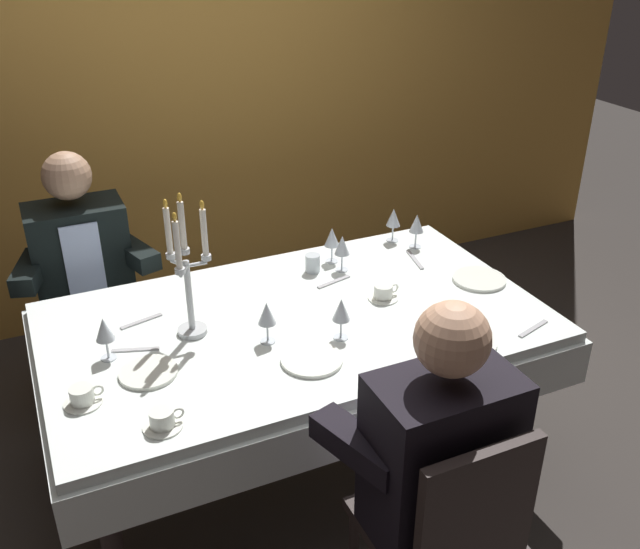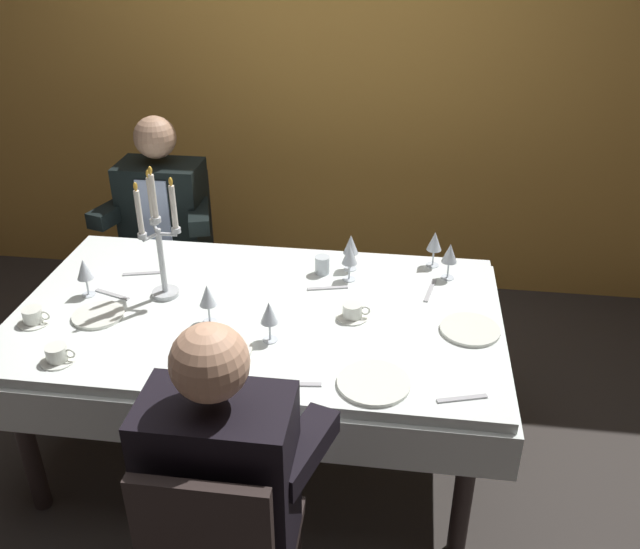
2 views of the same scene
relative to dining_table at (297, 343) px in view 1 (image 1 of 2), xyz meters
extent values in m
plane|color=#36312D|center=(0.00, 0.00, -0.62)|extent=(12.00, 12.00, 0.00)
cube|color=gold|center=(0.00, 1.66, 0.73)|extent=(6.00, 0.12, 2.70)
cube|color=white|center=(0.00, 0.00, 0.10)|extent=(1.90, 1.10, 0.04)
cube|color=white|center=(0.00, 0.00, -0.01)|extent=(1.94, 1.14, 0.18)
cylinder|color=#2D2320|center=(-0.83, -0.43, -0.27)|extent=(0.07, 0.07, 0.70)
cylinder|color=#2D2320|center=(0.83, -0.43, -0.27)|extent=(0.07, 0.07, 0.70)
cylinder|color=#2D2320|center=(-0.83, 0.43, -0.27)|extent=(0.07, 0.07, 0.70)
cylinder|color=#2D2320|center=(0.83, 0.43, -0.27)|extent=(0.07, 0.07, 0.70)
cylinder|color=silver|center=(-0.40, 0.06, 0.13)|extent=(0.11, 0.11, 0.02)
cylinder|color=silver|center=(-0.40, 0.06, 0.28)|extent=(0.02, 0.02, 0.28)
cylinder|color=silver|center=(-0.40, 0.06, 0.46)|extent=(0.04, 0.04, 0.02)
cylinder|color=white|center=(-0.40, 0.06, 0.56)|extent=(0.02, 0.02, 0.17)
ellipsoid|color=yellow|center=(-0.40, 0.06, 0.66)|extent=(0.02, 0.02, 0.03)
cylinder|color=silver|center=(-0.36, 0.06, 0.40)|extent=(0.07, 0.01, 0.01)
cylinder|color=silver|center=(-0.32, 0.06, 0.42)|extent=(0.04, 0.04, 0.02)
cylinder|color=white|center=(-0.32, 0.06, 0.52)|extent=(0.02, 0.02, 0.17)
ellipsoid|color=yellow|center=(-0.32, 0.06, 0.62)|extent=(0.02, 0.02, 0.03)
cylinder|color=silver|center=(-0.41, 0.09, 0.40)|extent=(0.05, 0.07, 0.01)
cylinder|color=silver|center=(-0.43, 0.12, 0.42)|extent=(0.04, 0.04, 0.02)
cylinder|color=white|center=(-0.43, 0.12, 0.52)|extent=(0.02, 0.02, 0.17)
ellipsoid|color=yellow|center=(-0.43, 0.12, 0.62)|extent=(0.02, 0.02, 0.03)
cylinder|color=silver|center=(-0.41, 0.03, 0.40)|extent=(0.05, 0.07, 0.01)
cylinder|color=silver|center=(-0.43, -0.01, 0.42)|extent=(0.04, 0.04, 0.02)
cylinder|color=white|center=(-0.43, -0.01, 0.52)|extent=(0.02, 0.02, 0.17)
ellipsoid|color=yellow|center=(-0.43, -0.01, 0.62)|extent=(0.02, 0.02, 0.03)
cylinder|color=white|center=(0.49, -0.41, 0.13)|extent=(0.25, 0.25, 0.01)
cylinder|color=white|center=(-0.60, -0.13, 0.13)|extent=(0.20, 0.20, 0.01)
cylinder|color=white|center=(0.83, -0.04, 0.13)|extent=(0.23, 0.23, 0.01)
cylinder|color=white|center=(-0.06, -0.29, 0.13)|extent=(0.22, 0.22, 0.01)
cylinder|color=silver|center=(0.09, -0.20, 0.12)|extent=(0.06, 0.06, 0.00)
cylinder|color=silver|center=(0.09, -0.20, 0.16)|extent=(0.01, 0.01, 0.07)
cone|color=silver|center=(0.09, -0.20, 0.24)|extent=(0.07, 0.07, 0.08)
cylinder|color=silver|center=(0.34, 0.29, 0.12)|extent=(0.06, 0.06, 0.00)
cylinder|color=silver|center=(0.34, 0.29, 0.16)|extent=(0.01, 0.01, 0.07)
cone|color=silver|center=(0.34, 0.29, 0.24)|extent=(0.07, 0.07, 0.08)
cylinder|color=#E0D172|center=(0.34, 0.29, 0.22)|extent=(0.04, 0.04, 0.03)
cylinder|color=silver|center=(0.69, 0.47, 0.12)|extent=(0.06, 0.06, 0.00)
cylinder|color=silver|center=(0.69, 0.47, 0.16)|extent=(0.01, 0.01, 0.07)
cone|color=silver|center=(0.69, 0.47, 0.24)|extent=(0.07, 0.07, 0.08)
cylinder|color=#E0D172|center=(0.69, 0.47, 0.22)|extent=(0.04, 0.04, 0.03)
cylinder|color=silver|center=(-0.16, -0.11, 0.12)|extent=(0.06, 0.06, 0.00)
cylinder|color=silver|center=(-0.16, -0.11, 0.16)|extent=(0.01, 0.01, 0.07)
cone|color=silver|center=(-0.16, -0.11, 0.24)|extent=(0.07, 0.07, 0.08)
cylinder|color=#E0D172|center=(-0.16, -0.11, 0.22)|extent=(0.04, 0.04, 0.03)
cylinder|color=silver|center=(-0.71, 0.02, 0.12)|extent=(0.06, 0.06, 0.00)
cylinder|color=silver|center=(-0.71, 0.02, 0.16)|extent=(0.01, 0.01, 0.07)
cone|color=silver|center=(-0.71, 0.02, 0.24)|extent=(0.07, 0.07, 0.08)
cylinder|color=maroon|center=(-0.71, 0.02, 0.22)|extent=(0.04, 0.04, 0.03)
cylinder|color=silver|center=(0.75, 0.36, 0.12)|extent=(0.06, 0.06, 0.00)
cylinder|color=silver|center=(0.75, 0.36, 0.16)|extent=(0.01, 0.01, 0.07)
cone|color=silver|center=(0.75, 0.36, 0.24)|extent=(0.07, 0.07, 0.08)
cylinder|color=maroon|center=(0.75, 0.36, 0.22)|extent=(0.04, 0.04, 0.03)
cylinder|color=silver|center=(0.33, 0.38, 0.12)|extent=(0.06, 0.06, 0.00)
cylinder|color=silver|center=(0.33, 0.38, 0.16)|extent=(0.01, 0.01, 0.07)
cone|color=silver|center=(0.33, 0.38, 0.24)|extent=(0.07, 0.07, 0.08)
cylinder|color=maroon|center=(0.33, 0.38, 0.22)|extent=(0.04, 0.04, 0.03)
cylinder|color=silver|center=(0.22, 0.33, 0.16)|extent=(0.06, 0.06, 0.08)
cylinder|color=white|center=(-0.62, -0.43, 0.12)|extent=(0.12, 0.12, 0.01)
cylinder|color=white|center=(-0.62, -0.43, 0.15)|extent=(0.08, 0.08, 0.05)
torus|color=white|center=(-0.57, -0.43, 0.15)|extent=(0.04, 0.01, 0.04)
cylinder|color=white|center=(-0.83, -0.21, 0.12)|extent=(0.12, 0.12, 0.01)
cylinder|color=white|center=(-0.83, -0.21, 0.15)|extent=(0.08, 0.08, 0.05)
torus|color=white|center=(-0.78, -0.21, 0.15)|extent=(0.04, 0.01, 0.04)
cylinder|color=white|center=(0.38, -0.01, 0.12)|extent=(0.12, 0.12, 0.01)
cylinder|color=white|center=(0.38, -0.01, 0.15)|extent=(0.08, 0.08, 0.05)
torus|color=white|center=(0.43, -0.01, 0.15)|extent=(0.04, 0.01, 0.04)
cube|color=#B7B7BC|center=(0.68, 0.24, 0.12)|extent=(0.06, 0.19, 0.01)
cube|color=#B7B7BC|center=(0.26, 0.20, 0.12)|extent=(0.17, 0.06, 0.01)
cube|color=#B7B7BC|center=(-0.61, 0.03, 0.12)|extent=(0.17, 0.07, 0.01)
cube|color=#B7B7BC|center=(-0.55, 0.22, 0.12)|extent=(0.17, 0.06, 0.01)
cube|color=#B7B7BC|center=(0.23, -0.45, 0.12)|extent=(0.17, 0.04, 0.01)
cube|color=#B7B7BC|center=(0.78, -0.45, 0.12)|extent=(0.17, 0.07, 0.01)
cylinder|color=#2D2320|center=(-0.87, 0.70, -0.41)|extent=(0.04, 0.04, 0.42)
cylinder|color=#2D2320|center=(-0.51, 0.70, -0.41)|extent=(0.04, 0.04, 0.42)
cylinder|color=#2D2320|center=(-0.87, 1.06, -0.41)|extent=(0.04, 0.04, 0.42)
cylinder|color=#2D2320|center=(-0.51, 1.06, -0.41)|extent=(0.04, 0.04, 0.42)
cube|color=#2D2320|center=(-0.69, 0.88, -0.18)|extent=(0.42, 0.42, 0.04)
cube|color=#2D2320|center=(-0.69, 1.07, 0.06)|extent=(0.38, 0.04, 0.44)
cube|color=black|center=(-0.69, 0.88, 0.11)|extent=(0.42, 0.26, 0.54)
cube|color=#B2C5EF|center=(-0.69, 0.75, 0.14)|extent=(0.16, 0.01, 0.40)
sphere|color=tan|center=(-0.69, 0.88, 0.51)|extent=(0.21, 0.21, 0.21)
cube|color=black|center=(-0.91, 0.78, 0.15)|extent=(0.19, 0.34, 0.08)
cube|color=black|center=(-0.47, 0.78, 0.15)|extent=(0.19, 0.34, 0.08)
cylinder|color=#2D2320|center=(0.27, -0.70, -0.41)|extent=(0.04, 0.04, 0.42)
cube|color=#2D2320|center=(0.09, -0.88, -0.18)|extent=(0.42, 0.42, 0.04)
cube|color=#2D2320|center=(0.09, -1.07, 0.06)|extent=(0.38, 0.04, 0.44)
cube|color=black|center=(0.09, -0.88, 0.11)|extent=(0.42, 0.26, 0.54)
cube|color=#B9ACCB|center=(0.09, -0.75, 0.14)|extent=(0.16, 0.01, 0.40)
sphere|color=tan|center=(0.09, -0.88, 0.51)|extent=(0.21, 0.21, 0.21)
cube|color=black|center=(0.31, -0.78, 0.15)|extent=(0.19, 0.34, 0.08)
cube|color=black|center=(-0.13, -0.78, 0.15)|extent=(0.19, 0.34, 0.08)
camera|label=1|loc=(-0.89, -2.17, 1.53)|focal=39.49mm
camera|label=2|loc=(0.56, -2.24, 1.56)|focal=38.29mm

